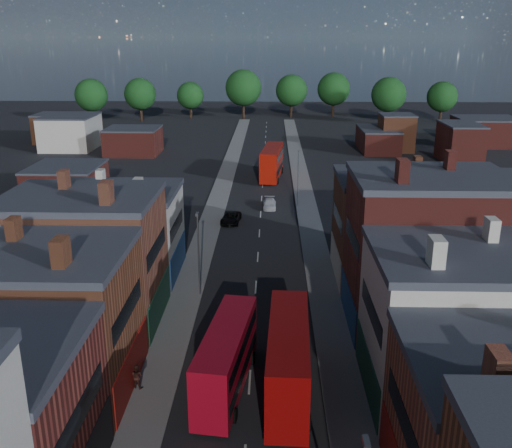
# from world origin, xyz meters

# --- Properties ---
(pavement_west) EXTENTS (3.00, 200.00, 0.12)m
(pavement_west) POSITION_xyz_m (-6.50, 50.00, 0.06)
(pavement_west) COLOR gray
(pavement_west) RESTS_ON ground
(pavement_east) EXTENTS (3.00, 200.00, 0.12)m
(pavement_east) POSITION_xyz_m (6.50, 50.00, 0.06)
(pavement_east) COLOR gray
(pavement_east) RESTS_ON ground
(lamp_post_2) EXTENTS (0.25, 0.70, 8.12)m
(lamp_post_2) POSITION_xyz_m (-5.20, 30.00, 4.70)
(lamp_post_2) COLOR slate
(lamp_post_2) RESTS_ON ground
(lamp_post_3) EXTENTS (0.25, 0.70, 8.12)m
(lamp_post_3) POSITION_xyz_m (5.20, 60.00, 4.70)
(lamp_post_3) COLOR slate
(lamp_post_3) RESTS_ON ground
(bus_0) EXTENTS (3.81, 10.86, 4.59)m
(bus_0) POSITION_xyz_m (-1.54, 15.13, 2.48)
(bus_0) COLOR #B70A1D
(bus_0) RESTS_ON ground
(bus_1) EXTENTS (3.26, 11.64, 4.99)m
(bus_1) POSITION_xyz_m (2.63, 14.76, 2.69)
(bus_1) COLOR #9E0909
(bus_1) RESTS_ON ground
(bus_2) EXTENTS (4.09, 12.57, 5.33)m
(bus_2) POSITION_xyz_m (1.50, 77.00, 2.88)
(bus_2) COLOR #9A1106
(bus_2) RESTS_ON ground
(car_2) EXTENTS (2.68, 5.11, 1.37)m
(car_2) POSITION_xyz_m (-3.80, 52.07, 0.69)
(car_2) COLOR black
(car_2) RESTS_ON ground
(car_3) EXTENTS (1.79, 4.36, 1.26)m
(car_3) POSITION_xyz_m (1.20, 59.02, 0.63)
(car_3) COLOR white
(car_3) RESTS_ON ground
(ped_1) EXTENTS (0.96, 0.74, 1.75)m
(ped_1) POSITION_xyz_m (-7.70, 15.00, 0.99)
(ped_1) COLOR #3B1D17
(ped_1) RESTS_ON pavement_west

